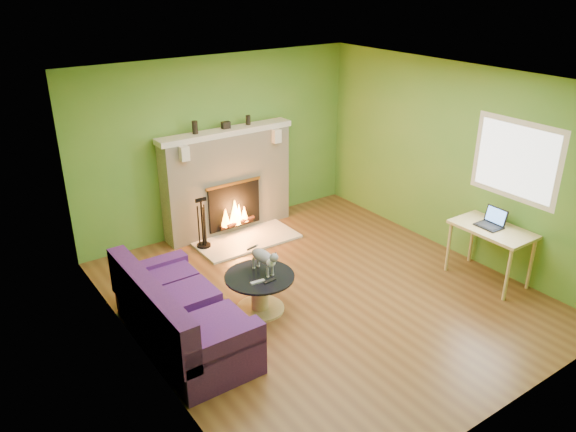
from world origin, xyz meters
name	(u,v)px	position (x,y,z in m)	size (l,w,h in m)	color
floor	(322,294)	(0.00, 0.00, 0.00)	(5.00, 5.00, 0.00)	brown
ceiling	(328,81)	(0.00, 0.00, 2.60)	(5.00, 5.00, 0.00)	white
wall_back	(220,145)	(0.00, 2.50, 1.30)	(5.00, 5.00, 0.00)	#48822A
wall_front	(517,290)	(0.00, -2.50, 1.30)	(5.00, 5.00, 0.00)	#48822A
wall_left	(136,248)	(-2.25, 0.00, 1.30)	(5.00, 5.00, 0.00)	#48822A
wall_right	(455,161)	(2.25, 0.00, 1.30)	(5.00, 5.00, 0.00)	#48822A
window_frame	(516,160)	(2.24, -0.90, 1.55)	(1.20, 1.20, 0.00)	silver
window_pane	(516,160)	(2.23, -0.90, 1.55)	(1.06, 1.06, 0.00)	white
fireplace	(227,182)	(0.00, 2.32, 0.77)	(2.10, 0.46, 1.58)	beige
hearth	(247,240)	(0.00, 1.80, 0.01)	(1.50, 0.75, 0.03)	beige
mantel	(226,132)	(0.00, 2.30, 1.54)	(2.10, 0.28, 0.08)	beige
sofa	(179,317)	(-1.86, 0.09, 0.33)	(0.88, 1.89, 0.85)	#3C1757
coffee_table	(260,290)	(-0.82, 0.15, 0.26)	(0.81, 0.81, 0.46)	tan
desk	(492,234)	(1.95, -0.93, 0.64)	(0.57, 0.99, 0.73)	tan
cat	(263,259)	(-0.74, 0.20, 0.63)	(0.20, 0.53, 0.33)	slate
remote_silver	(258,282)	(-0.92, 0.03, 0.47)	(0.17, 0.04, 0.02)	#969699
remote_black	(269,281)	(-0.80, -0.03, 0.47)	(0.16, 0.04, 0.02)	black
laptop	(490,218)	(1.93, -0.88, 0.85)	(0.27, 0.31, 0.23)	black
fire_tools	(202,222)	(-0.63, 1.95, 0.41)	(0.20, 0.20, 0.75)	black
mantel_vase_left	(195,127)	(-0.46, 2.33, 1.67)	(0.08, 0.08, 0.18)	black
mantel_vase_right	(248,120)	(0.40, 2.33, 1.65)	(0.07, 0.07, 0.14)	black
mantel_box	(226,125)	(0.02, 2.33, 1.63)	(0.12, 0.08, 0.10)	black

